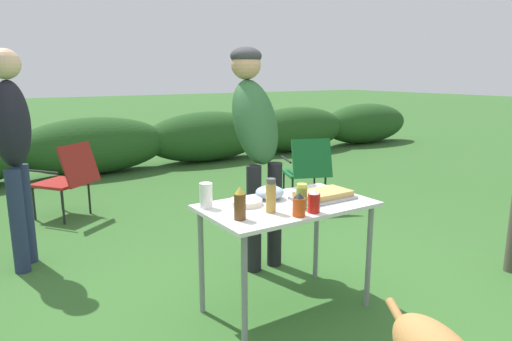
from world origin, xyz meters
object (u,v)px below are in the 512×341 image
(mixing_bowl, at_px, (270,192))
(hot_sauce_bottle, at_px, (299,205))
(ketchup_bottle, at_px, (314,201))
(spice_jar, at_px, (271,196))
(food_tray, at_px, (323,195))
(standing_person_in_red_jacket, at_px, (255,130))
(folding_table, at_px, (287,215))
(beer_bottle, at_px, (240,204))
(relish_jar, at_px, (302,196))
(camp_chair_green_behind_table, at_px, (307,168))
(plate_stack, at_px, (246,202))
(standing_person_in_navy_coat, at_px, (13,139))
(camp_chair_near_hedge, at_px, (68,177))
(paper_cup_stack, at_px, (206,195))

(mixing_bowl, relative_size, hot_sauce_bottle, 1.35)
(ketchup_bottle, relative_size, spice_jar, 0.72)
(food_tray, xyz_separation_m, standing_person_in_red_jacket, (-0.02, 0.81, 0.36))
(folding_table, relative_size, beer_bottle, 5.62)
(food_tray, distance_m, spice_jar, 0.47)
(relish_jar, distance_m, camp_chair_green_behind_table, 2.58)
(ketchup_bottle, bearing_deg, plate_stack, 125.86)
(standing_person_in_navy_coat, bearing_deg, camp_chair_near_hedge, -3.96)
(plate_stack, bearing_deg, mixing_bowl, 9.04)
(spice_jar, height_order, beer_bottle, spice_jar)
(ketchup_bottle, distance_m, relish_jar, 0.11)
(food_tray, bearing_deg, camp_chair_near_hedge, 110.05)
(folding_table, xyz_separation_m, standing_person_in_red_jacket, (0.25, 0.76, 0.46))
(folding_table, distance_m, beer_bottle, 0.47)
(mixing_bowl, xyz_separation_m, camp_chair_near_hedge, (-0.77, 2.73, -0.32))
(plate_stack, relative_size, paper_cup_stack, 1.34)
(standing_person_in_navy_coat, bearing_deg, mixing_bowl, -116.55)
(relish_jar, bearing_deg, ketchup_bottle, -85.44)
(food_tray, relative_size, standing_person_in_red_jacket, 0.23)
(hot_sauce_bottle, bearing_deg, plate_stack, 110.72)
(hot_sauce_bottle, distance_m, standing_person_in_navy_coat, 2.36)
(mixing_bowl, height_order, beer_bottle, beer_bottle)
(plate_stack, xyz_separation_m, standing_person_in_red_jacket, (0.49, 0.64, 0.37))
(paper_cup_stack, xyz_separation_m, camp_chair_green_behind_table, (2.14, 1.62, -0.35))
(ketchup_bottle, height_order, standing_person_in_red_jacket, standing_person_in_red_jacket)
(mixing_bowl, relative_size, spice_jar, 0.91)
(folding_table, distance_m, food_tray, 0.29)
(paper_cup_stack, distance_m, standing_person_in_navy_coat, 1.78)
(spice_jar, bearing_deg, standing_person_in_navy_coat, 123.30)
(spice_jar, bearing_deg, camp_chair_near_hedge, 101.56)
(beer_bottle, bearing_deg, food_tray, 5.55)
(folding_table, bearing_deg, spice_jar, -154.03)
(food_tray, height_order, standing_person_in_navy_coat, standing_person_in_navy_coat)
(food_tray, bearing_deg, hot_sauce_bottle, -151.12)
(ketchup_bottle, height_order, relish_jar, relish_jar)
(ketchup_bottle, bearing_deg, standing_person_in_red_jacket, 77.15)
(food_tray, bearing_deg, folding_table, 170.23)
(camp_chair_near_hedge, bearing_deg, ketchup_bottle, -111.65)
(spice_jar, bearing_deg, camp_chair_green_behind_table, 45.93)
(folding_table, bearing_deg, beer_bottle, -164.98)
(hot_sauce_bottle, xyz_separation_m, standing_person_in_navy_coat, (-1.28, 1.97, 0.25))
(plate_stack, xyz_separation_m, camp_chair_green_behind_table, (1.90, 1.70, -0.29))
(folding_table, height_order, paper_cup_stack, paper_cup_stack)
(camp_chair_near_hedge, bearing_deg, spice_jar, -114.86)
(food_tray, bearing_deg, standing_person_in_red_jacket, 91.18)
(food_tray, bearing_deg, standing_person_in_navy_coat, 133.08)
(paper_cup_stack, bearing_deg, plate_stack, -18.94)
(relish_jar, xyz_separation_m, hot_sauce_bottle, (-0.11, -0.12, -0.01))
(folding_table, distance_m, ketchup_bottle, 0.28)
(standing_person_in_red_jacket, height_order, standing_person_in_navy_coat, standing_person_in_red_jacket)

